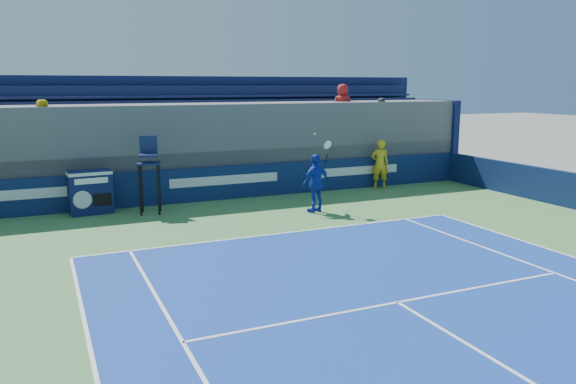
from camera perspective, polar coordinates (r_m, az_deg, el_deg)
name	(u,v)px	position (r m, az deg, el deg)	size (l,w,h in m)	color
ball_person	(380,164)	(22.47, 9.32, 2.81)	(0.70, 0.46, 1.93)	gold
back_hoarding	(225,183)	(20.22, -6.46, 0.93)	(20.40, 0.21, 1.20)	#0D1D4D
match_clock	(90,191)	(18.88, -19.46, 0.10)	(1.37, 0.83, 1.40)	#0E174A
umpire_chair	(149,166)	(18.29, -13.95, 2.57)	(0.85, 0.85, 2.48)	black
tennis_player	(316,183)	(17.98, 2.88, 0.90)	(1.19, 0.73, 2.57)	#1430A7
stadium_seating	(208,143)	(22.00, -8.16, 4.94)	(21.00, 4.05, 4.40)	#535358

